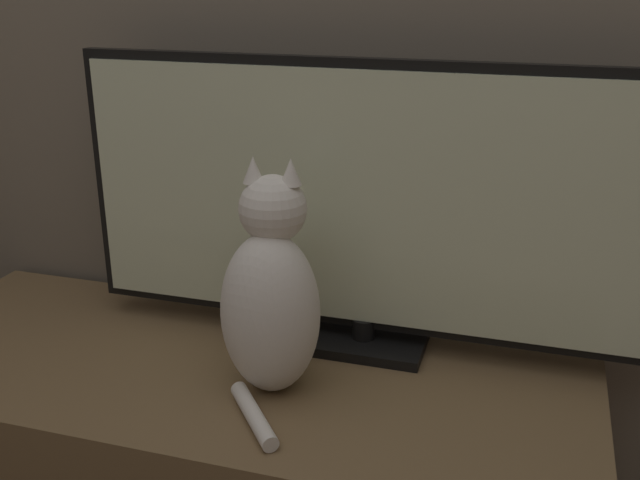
% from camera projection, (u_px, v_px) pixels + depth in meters
% --- Properties ---
extents(tv_stand, '(1.37, 0.55, 0.52)m').
position_uv_depth(tv_stand, '(231.00, 479.00, 1.50)').
color(tv_stand, brown).
rests_on(tv_stand, ground_plane).
extents(tv, '(1.13, 0.14, 0.56)m').
position_uv_depth(tv, '(367.00, 206.00, 1.38)').
color(tv, black).
rests_on(tv, tv_stand).
extents(cat, '(0.19, 0.28, 0.41)m').
position_uv_depth(cat, '(271.00, 297.00, 1.28)').
color(cat, silver).
rests_on(cat, tv_stand).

